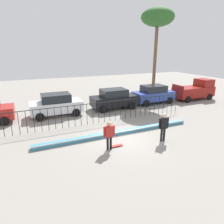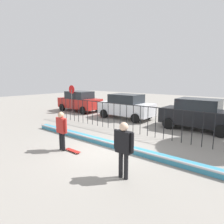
{
  "view_description": "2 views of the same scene",
  "coord_description": "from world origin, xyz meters",
  "px_view_note": "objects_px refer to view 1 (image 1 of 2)",
  "views": [
    {
      "loc": [
        -5.19,
        -10.34,
        5.47
      ],
      "look_at": [
        -0.15,
        1.35,
        1.39
      ],
      "focal_mm": 31.43,
      "sensor_mm": 36.0,
      "label": 1
    },
    {
      "loc": [
        5.45,
        -6.04,
        3.11
      ],
      "look_at": [
        -0.52,
        1.34,
        1.47
      ],
      "focal_mm": 31.34,
      "sensor_mm": 36.0,
      "label": 2
    }
  ],
  "objects_px": {
    "skateboarder": "(109,133)",
    "skateboard": "(116,146)",
    "parked_car_white": "(56,104)",
    "pickup_truck": "(195,90)",
    "parked_car_blue": "(153,94)",
    "palm_tree_tall": "(158,19)",
    "parked_car_black": "(114,99)",
    "camera_operator": "(164,125)"
  },
  "relations": [
    {
      "from": "skateboard",
      "to": "palm_tree_tall",
      "type": "distance_m",
      "value": 15.9
    },
    {
      "from": "camera_operator",
      "to": "palm_tree_tall",
      "type": "xyz_separation_m",
      "value": [
        6.26,
        10.19,
        7.48
      ]
    },
    {
      "from": "pickup_truck",
      "to": "palm_tree_tall",
      "type": "relative_size",
      "value": 0.48
    },
    {
      "from": "parked_car_black",
      "to": "pickup_truck",
      "type": "relative_size",
      "value": 0.91
    },
    {
      "from": "skateboard",
      "to": "palm_tree_tall",
      "type": "bearing_deg",
      "value": 37.47
    },
    {
      "from": "parked_car_white",
      "to": "parked_car_blue",
      "type": "bearing_deg",
      "value": -2.27
    },
    {
      "from": "parked_car_black",
      "to": "palm_tree_tall",
      "type": "height_order",
      "value": "palm_tree_tall"
    },
    {
      "from": "skateboarder",
      "to": "parked_car_blue",
      "type": "bearing_deg",
      "value": 67.56
    },
    {
      "from": "skateboarder",
      "to": "parked_car_black",
      "type": "relative_size",
      "value": 0.4
    },
    {
      "from": "parked_car_white",
      "to": "pickup_truck",
      "type": "distance_m",
      "value": 15.39
    },
    {
      "from": "parked_car_white",
      "to": "parked_car_blue",
      "type": "xyz_separation_m",
      "value": [
        10.02,
        0.17,
        0.0
      ]
    },
    {
      "from": "parked_car_black",
      "to": "pickup_truck",
      "type": "xyz_separation_m",
      "value": [
        10.04,
        -0.19,
        0.06
      ]
    },
    {
      "from": "palm_tree_tall",
      "to": "parked_car_white",
      "type": "bearing_deg",
      "value": -167.98
    },
    {
      "from": "pickup_truck",
      "to": "skateboard",
      "type": "bearing_deg",
      "value": -153.36
    },
    {
      "from": "pickup_truck",
      "to": "camera_operator",
      "type": "bearing_deg",
      "value": -145.15
    },
    {
      "from": "skateboarder",
      "to": "skateboard",
      "type": "height_order",
      "value": "skateboarder"
    },
    {
      "from": "parked_car_black",
      "to": "palm_tree_tall",
      "type": "distance_m",
      "value": 10.13
    },
    {
      "from": "camera_operator",
      "to": "parked_car_white",
      "type": "relative_size",
      "value": 0.42
    },
    {
      "from": "parked_car_blue",
      "to": "palm_tree_tall",
      "type": "bearing_deg",
      "value": 55.75
    },
    {
      "from": "parked_car_white",
      "to": "skateboarder",
      "type": "bearing_deg",
      "value": -79.55
    },
    {
      "from": "skateboarder",
      "to": "pickup_truck",
      "type": "distance_m",
      "value": 15.37
    },
    {
      "from": "skateboard",
      "to": "camera_operator",
      "type": "height_order",
      "value": "camera_operator"
    },
    {
      "from": "skateboard",
      "to": "parked_car_blue",
      "type": "xyz_separation_m",
      "value": [
        7.69,
        7.46,
        0.91
      ]
    },
    {
      "from": "parked_car_white",
      "to": "palm_tree_tall",
      "type": "bearing_deg",
      "value": 8.79
    },
    {
      "from": "skateboard",
      "to": "parked_car_blue",
      "type": "distance_m",
      "value": 10.75
    },
    {
      "from": "parked_car_black",
      "to": "parked_car_blue",
      "type": "xyz_separation_m",
      "value": [
        4.67,
        0.22,
        0.0
      ]
    },
    {
      "from": "camera_operator",
      "to": "parked_car_black",
      "type": "xyz_separation_m",
      "value": [
        0.06,
        7.67,
        -0.11
      ]
    },
    {
      "from": "parked_car_black",
      "to": "skateboard",
      "type": "bearing_deg",
      "value": -114.38
    },
    {
      "from": "parked_car_white",
      "to": "parked_car_black",
      "type": "xyz_separation_m",
      "value": [
        5.35,
        -0.06,
        0.0
      ]
    },
    {
      "from": "camera_operator",
      "to": "parked_car_black",
      "type": "distance_m",
      "value": 7.67
    },
    {
      "from": "palm_tree_tall",
      "to": "parked_car_blue",
      "type": "bearing_deg",
      "value": -123.96
    },
    {
      "from": "skateboarder",
      "to": "pickup_truck",
      "type": "height_order",
      "value": "pickup_truck"
    },
    {
      "from": "pickup_truck",
      "to": "skateboarder",
      "type": "bearing_deg",
      "value": -153.78
    },
    {
      "from": "camera_operator",
      "to": "palm_tree_tall",
      "type": "height_order",
      "value": "palm_tree_tall"
    },
    {
      "from": "parked_car_black",
      "to": "palm_tree_tall",
      "type": "relative_size",
      "value": 0.44
    },
    {
      "from": "skateboard",
      "to": "palm_tree_tall",
      "type": "relative_size",
      "value": 0.08
    },
    {
      "from": "pickup_truck",
      "to": "palm_tree_tall",
      "type": "height_order",
      "value": "palm_tree_tall"
    },
    {
      "from": "parked_car_black",
      "to": "skateboarder",
      "type": "bearing_deg",
      "value": -117.29
    },
    {
      "from": "skateboarder",
      "to": "palm_tree_tall",
      "type": "relative_size",
      "value": 0.17
    },
    {
      "from": "skateboarder",
      "to": "skateboard",
      "type": "bearing_deg",
      "value": 40.99
    },
    {
      "from": "parked_car_blue",
      "to": "palm_tree_tall",
      "type": "xyz_separation_m",
      "value": [
        1.54,
        2.29,
        7.6
      ]
    },
    {
      "from": "skateboard",
      "to": "skateboarder",
      "type": "bearing_deg",
      "value": -172.82
    }
  ]
}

